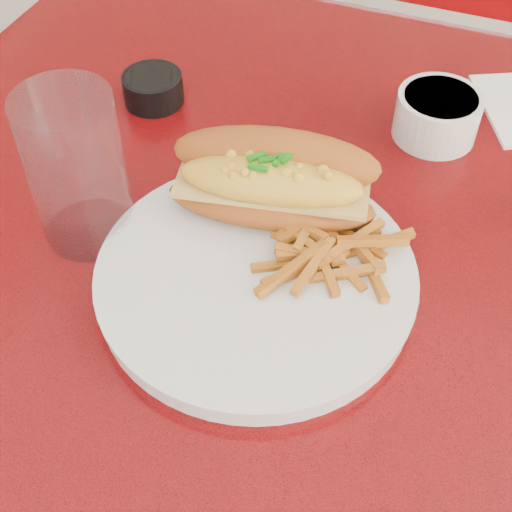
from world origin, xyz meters
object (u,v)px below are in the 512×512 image
at_px(booth_bench_far, 469,135).
at_px(gravy_ramekin, 437,115).
at_px(diner_table, 401,335).
at_px(fork, 337,246).
at_px(sauce_cup_left, 153,87).
at_px(water_tumbler, 77,170).
at_px(dinner_plate, 256,278).
at_px(mac_hoagie, 273,180).

distance_m(booth_bench_far, gravy_ramekin, 0.83).
distance_m(diner_table, gravy_ramekin, 0.24).
bearing_deg(fork, sauce_cup_left, 53.29).
bearing_deg(sauce_cup_left, water_tumbler, -79.82).
bearing_deg(sauce_cup_left, gravy_ramekin, 10.54).
bearing_deg(dinner_plate, gravy_ramekin, 69.46).
distance_m(mac_hoagie, water_tumbler, 0.17).
bearing_deg(sauce_cup_left, mac_hoagie, -34.43).
xyz_separation_m(booth_bench_far, dinner_plate, (-0.13, -0.93, 0.49)).
xyz_separation_m(dinner_plate, gravy_ramekin, (0.10, 0.27, 0.02)).
xyz_separation_m(booth_bench_far, gravy_ramekin, (-0.03, -0.66, 0.51)).
xyz_separation_m(gravy_ramekin, sauce_cup_left, (-0.31, -0.06, -0.01)).
relative_size(dinner_plate, water_tumbler, 1.91).
relative_size(gravy_ramekin, sauce_cup_left, 1.40).
distance_m(booth_bench_far, dinner_plate, 1.06).
distance_m(diner_table, dinner_plate, 0.24).
relative_size(booth_bench_far, mac_hoagie, 5.79).
xyz_separation_m(dinner_plate, mac_hoagie, (-0.01, 0.08, 0.04)).
bearing_deg(booth_bench_far, gravy_ramekin, -92.41).
relative_size(dinner_plate, sauce_cup_left, 4.12).
bearing_deg(gravy_ramekin, booth_bench_far, 87.59).
distance_m(fork, water_tumbler, 0.24).
height_order(booth_bench_far, dinner_plate, booth_bench_far).
relative_size(fork, sauce_cup_left, 2.16).
bearing_deg(booth_bench_far, mac_hoagie, -99.55).
bearing_deg(fork, mac_hoagie, 65.22).
bearing_deg(gravy_ramekin, sauce_cup_left, -169.46).
distance_m(fork, sauce_cup_left, 0.31).
xyz_separation_m(dinner_plate, sauce_cup_left, (-0.21, 0.21, 0.01)).
bearing_deg(diner_table, mac_hoagie, -165.21).
height_order(diner_table, water_tumbler, water_tumbler).
relative_size(gravy_ramekin, water_tumbler, 0.65).
xyz_separation_m(mac_hoagie, sauce_cup_left, (-0.19, 0.13, -0.04)).
height_order(diner_table, gravy_ramekin, gravy_ramekin).
xyz_separation_m(diner_table, fork, (-0.07, -0.06, 0.18)).
distance_m(fork, gravy_ramekin, 0.22).
xyz_separation_m(fork, sauce_cup_left, (-0.27, 0.16, -0.00)).
bearing_deg(booth_bench_far, diner_table, -90.00).
distance_m(dinner_plate, fork, 0.08).
bearing_deg(diner_table, gravy_ramekin, 100.20).
relative_size(diner_table, booth_bench_far, 1.03).
bearing_deg(dinner_plate, water_tumbler, 177.73).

